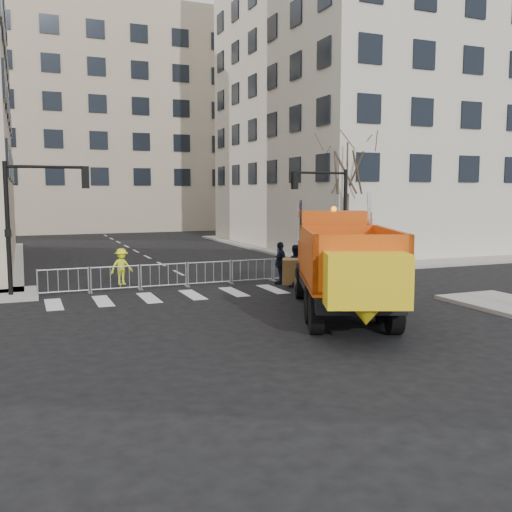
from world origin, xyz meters
name	(u,v)px	position (x,y,z in m)	size (l,w,h in m)	color
ground	(271,320)	(0.00, 0.00, 0.00)	(120.00, 120.00, 0.00)	black
sidewalk_back	(198,281)	(0.00, 8.50, 0.07)	(64.00, 5.00, 0.15)	gray
building_right	(391,41)	(20.00, 22.00, 16.00)	(22.00, 22.00, 32.00)	beige
building_far	(88,124)	(0.00, 52.00, 12.00)	(30.00, 18.00, 24.00)	tan
traffic_light_left	(8,231)	(-8.00, 7.50, 2.70)	(0.18, 0.18, 5.40)	black
traffic_light_right	(345,220)	(8.50, 9.50, 2.70)	(0.18, 0.18, 5.40)	black
crowd_barriers	(187,274)	(-0.75, 7.60, 0.55)	(12.60, 0.60, 1.10)	#9EA0A5
street_tree	(347,200)	(9.20, 10.50, 3.75)	(3.00, 3.00, 7.50)	#382B21
plow_truck	(343,261)	(2.55, -0.23, 1.87)	(6.77, 11.11, 4.20)	black
cop_a	(330,271)	(4.36, 3.75, 0.94)	(0.69, 0.45, 1.88)	black
cop_b	(295,266)	(3.66, 5.68, 0.94)	(0.92, 0.71, 1.89)	black
cop_c	(281,263)	(3.39, 6.61, 0.97)	(1.14, 0.48, 1.95)	black
worker	(122,267)	(-3.50, 8.34, 0.95)	(1.03, 0.59, 1.60)	#E9F61D
newspaper_box	(356,263)	(7.81, 7.23, 0.70)	(0.45, 0.40, 1.10)	red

